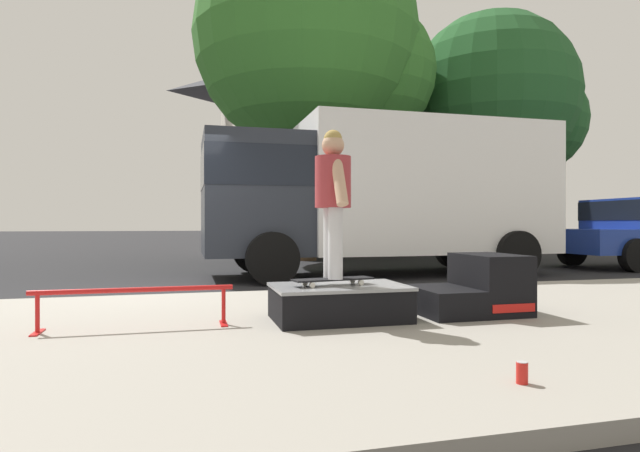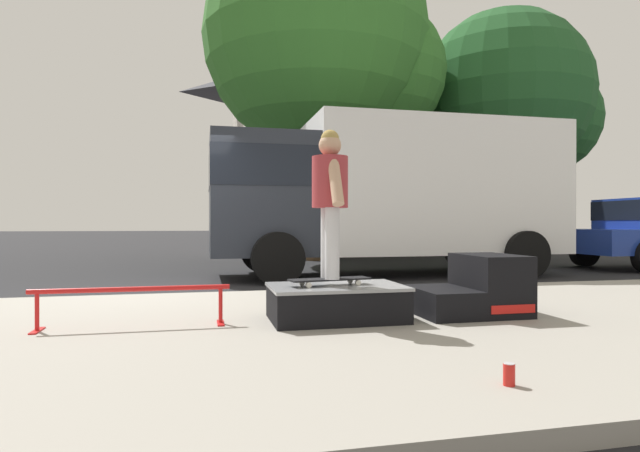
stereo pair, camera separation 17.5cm
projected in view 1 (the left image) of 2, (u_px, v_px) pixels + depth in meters
The scene contains 12 objects.
ground_plane at pixel (144, 298), 7.06m from camera, with size 140.00×140.00×0.00m, color black.
sidewalk_slab at pixel (114, 343), 4.16m from camera, with size 50.00×5.00×0.12m, color gray.
skate_box at pixel (339, 301), 4.85m from camera, with size 1.26×0.81×0.33m.
kicker_ramp at pixel (475, 289), 5.22m from camera, with size 1.05×0.81×0.60m.
grind_rail at pixel (135, 297), 4.45m from camera, with size 1.69×0.28×0.36m.
skateboard at pixel (333, 280), 4.81m from camera, with size 0.80×0.32×0.07m.
skater_kid at pixel (333, 191), 4.80m from camera, with size 0.34×0.72×1.40m.
soda_can at pixel (522, 373), 2.92m from camera, with size 0.07×0.07×0.13m.
box_truck at pixel (378, 190), 10.27m from camera, with size 6.91×2.63×3.05m.
street_tree_main at pixel (500, 103), 16.78m from camera, with size 6.00×5.45×7.88m.
street_tree_neighbour at pixel (319, 48), 14.50m from camera, with size 6.94×6.31×9.35m.
house_behind at pixel (340, 144), 20.67m from camera, with size 9.54×8.23×8.40m.
Camera 1 is at (0.57, -7.44, 1.03)m, focal length 28.74 mm.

